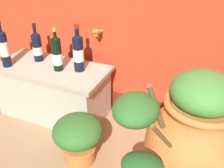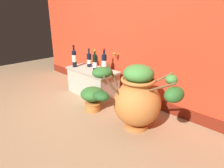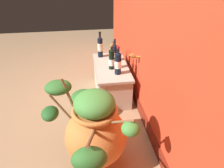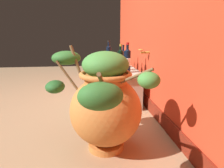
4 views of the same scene
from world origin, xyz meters
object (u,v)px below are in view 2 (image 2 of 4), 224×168
terracotta_urn (137,98)px  wine_bottle_right (95,62)px  wine_bottle_back (89,59)px  potted_shrub (93,97)px  wine_bottle_left (74,58)px  wine_bottle_middle (104,62)px

terracotta_urn → wine_bottle_right: bearing=164.1°
terracotta_urn → wine_bottle_back: terracotta_urn is taller
terracotta_urn → potted_shrub: bearing=-174.3°
wine_bottle_back → potted_shrub: 0.81m
wine_bottle_right → potted_shrub: bearing=-45.5°
terracotta_urn → wine_bottle_left: size_ratio=2.52×
terracotta_urn → wine_bottle_left: terracotta_urn is taller
potted_shrub → wine_bottle_middle: bearing=116.9°
wine_bottle_back → potted_shrub: size_ratio=0.91×
wine_bottle_right → wine_bottle_back: size_ratio=1.07×
wine_bottle_middle → wine_bottle_right: (-0.15, -0.05, -0.02)m
wine_bottle_right → potted_shrub: (0.36, -0.37, -0.35)m
wine_bottle_left → wine_bottle_middle: 0.56m
wine_bottle_right → wine_bottle_back: 0.24m
terracotta_urn → wine_bottle_left: bearing=172.3°
wine_bottle_right → wine_bottle_back: (-0.23, 0.07, -0.01)m
wine_bottle_middle → wine_bottle_right: bearing=-159.6°
wine_bottle_left → wine_bottle_middle: bearing=16.2°
wine_bottle_left → wine_bottle_right: 0.41m
wine_bottle_middle → potted_shrub: wine_bottle_middle is taller
terracotta_urn → wine_bottle_middle: 0.98m
terracotta_urn → potted_shrub: size_ratio=2.69×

